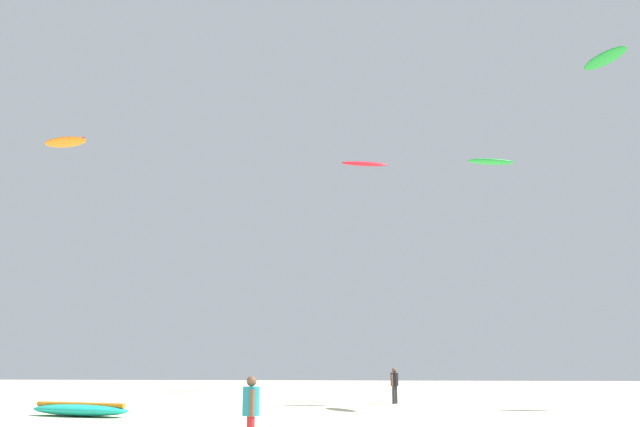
% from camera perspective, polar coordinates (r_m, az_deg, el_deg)
% --- Properties ---
extents(person_foreground, '(0.39, 0.55, 1.71)m').
position_cam_1_polar(person_foreground, '(15.92, -5.81, -15.98)').
color(person_foreground, '#B21E23').
rests_on(person_foreground, ground).
extents(person_midground, '(0.38, 0.49, 1.70)m').
position_cam_1_polar(person_midground, '(34.25, 6.27, -13.94)').
color(person_midground, '#2D2D33').
rests_on(person_midground, ground).
extents(kite_grounded_near, '(4.42, 2.29, 0.52)m').
position_cam_1_polar(kite_grounded_near, '(28.00, -19.51, -15.26)').
color(kite_grounded_near, '#19B29E').
rests_on(kite_grounded_near, ground).
extents(kite_aloft_0, '(2.56, 1.26, 0.27)m').
position_cam_1_polar(kite_aloft_0, '(35.59, 14.18, 4.23)').
color(kite_aloft_0, green).
extents(kite_aloft_1, '(1.90, 2.78, 0.54)m').
position_cam_1_polar(kite_aloft_1, '(36.40, 22.80, 11.91)').
color(kite_aloft_1, green).
extents(kite_aloft_2, '(3.56, 1.79, 0.64)m').
position_cam_1_polar(kite_aloft_2, '(49.18, 3.77, 4.18)').
color(kite_aloft_2, red).
extents(kite_aloft_4, '(2.25, 1.06, 0.48)m').
position_cam_1_polar(kite_aloft_4, '(33.00, -20.59, 5.65)').
color(kite_aloft_4, orange).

